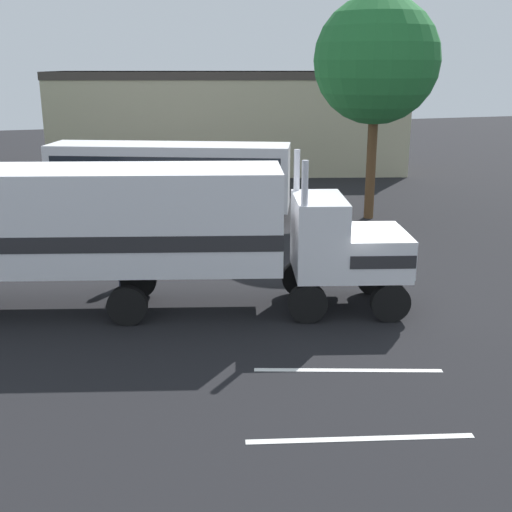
# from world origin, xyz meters

# --- Properties ---
(ground_plane) EXTENTS (120.00, 120.00, 0.00)m
(ground_plane) POSITION_xyz_m (0.00, 0.00, 0.00)
(ground_plane) COLOR black
(lane_stripe_near) EXTENTS (4.22, 1.56, 0.01)m
(lane_stripe_near) POSITION_xyz_m (-2.46, -3.50, 0.01)
(lane_stripe_near) COLOR silver
(lane_stripe_near) RESTS_ON ground_plane
(lane_stripe_mid) EXTENTS (4.29, 1.29, 0.01)m
(lane_stripe_mid) POSITION_xyz_m (-3.49, -6.18, 0.01)
(lane_stripe_mid) COLOR silver
(lane_stripe_mid) RESTS_ON ground_plane
(semi_truck) EXTENTS (14.28, 6.37, 4.50)m
(semi_truck) POSITION_xyz_m (-6.59, 1.94, 2.52)
(semi_truck) COLOR white
(semi_truck) RESTS_ON ground_plane
(person_bystander) EXTENTS (0.43, 0.48, 1.63)m
(person_bystander) POSITION_xyz_m (-6.74, 4.11, 0.89)
(person_bystander) COLOR #2D3347
(person_bystander) RESTS_ON ground_plane
(parked_bus) EXTENTS (11.13, 6.61, 3.40)m
(parked_bus) POSITION_xyz_m (-3.43, 13.44, 2.07)
(parked_bus) COLOR silver
(parked_bus) RESTS_ON ground_plane
(tree_center) EXTENTS (5.53, 5.53, 9.81)m
(tree_center) POSITION_xyz_m (5.29, 10.41, 7.02)
(tree_center) COLOR brown
(tree_center) RESTS_ON ground_plane
(building_backdrop) EXTENTS (23.52, 12.11, 6.47)m
(building_backdrop) POSITION_xyz_m (2.85, 25.71, 3.45)
(building_backdrop) COLOR #B7AD8C
(building_backdrop) RESTS_ON ground_plane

